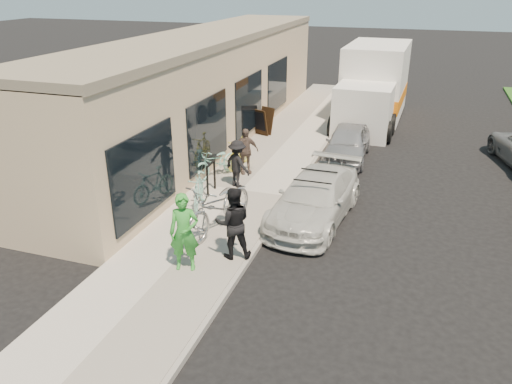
# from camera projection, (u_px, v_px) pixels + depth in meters

# --- Properties ---
(ground) EXTENTS (120.00, 120.00, 0.00)m
(ground) POSITION_uv_depth(u_px,v_px,m) (275.00, 251.00, 12.24)
(ground) COLOR black
(ground) RESTS_ON ground
(sidewalk) EXTENTS (3.00, 34.00, 0.15)m
(sidewalk) POSITION_uv_depth(u_px,v_px,m) (241.00, 192.00, 15.41)
(sidewalk) COLOR #B3ACA1
(sidewalk) RESTS_ON ground
(curb) EXTENTS (0.12, 34.00, 0.13)m
(curb) POSITION_uv_depth(u_px,v_px,m) (289.00, 199.00, 14.96)
(curb) COLOR gray
(curb) RESTS_ON ground
(storefront) EXTENTS (3.60, 20.00, 4.22)m
(storefront) POSITION_uv_depth(u_px,v_px,m) (207.00, 88.00, 19.88)
(storefront) COLOR tan
(storefront) RESTS_ON ground
(bike_rack) EXTENTS (0.10, 0.68, 0.96)m
(bike_rack) POSITION_uv_depth(u_px,v_px,m) (211.00, 175.00, 14.97)
(bike_rack) COLOR black
(bike_rack) RESTS_ON sidewalk
(sandwich_board) EXTENTS (0.88, 0.88, 1.09)m
(sandwich_board) POSITION_uv_depth(u_px,v_px,m) (263.00, 121.00, 20.55)
(sandwich_board) COLOR black
(sandwich_board) RESTS_ON sidewalk
(sedan_white) EXTENTS (2.20, 4.56, 1.32)m
(sedan_white) POSITION_uv_depth(u_px,v_px,m) (315.00, 198.00, 13.61)
(sedan_white) COLOR silver
(sedan_white) RESTS_ON ground
(sedan_silver) EXTENTS (1.58, 3.70, 1.25)m
(sedan_silver) POSITION_uv_depth(u_px,v_px,m) (347.00, 143.00, 18.19)
(sedan_silver) COLOR #A0A0A5
(sedan_silver) RESTS_ON ground
(moving_truck) EXTENTS (2.74, 6.98, 3.40)m
(moving_truck) POSITION_uv_depth(u_px,v_px,m) (373.00, 88.00, 22.83)
(moving_truck) COLOR white
(moving_truck) RESTS_ON ground
(tandem_bike) EXTENTS (1.52, 2.77, 1.38)m
(tandem_bike) POSITION_uv_depth(u_px,v_px,m) (219.00, 207.00, 12.62)
(tandem_bike) COLOR #B4B4B6
(tandem_bike) RESTS_ON sidewalk
(woman_rider) EXTENTS (0.76, 0.61, 1.80)m
(woman_rider) POSITION_uv_depth(u_px,v_px,m) (184.00, 232.00, 10.90)
(woman_rider) COLOR green
(woman_rider) RESTS_ON sidewalk
(man_standing) EXTENTS (1.04, 0.95, 1.73)m
(man_standing) POSITION_uv_depth(u_px,v_px,m) (233.00, 223.00, 11.40)
(man_standing) COLOR black
(man_standing) RESTS_ON sidewalk
(cruiser_bike_a) EXTENTS (0.88, 1.66, 0.96)m
(cruiser_bike_a) POSITION_uv_depth(u_px,v_px,m) (199.00, 190.00, 14.11)
(cruiser_bike_a) COLOR #85C6B5
(cruiser_bike_a) RESTS_ON sidewalk
(cruiser_bike_b) EXTENTS (1.39, 2.05, 1.02)m
(cruiser_bike_b) POSITION_uv_depth(u_px,v_px,m) (216.00, 162.00, 16.21)
(cruiser_bike_b) COLOR #85C6B5
(cruiser_bike_b) RESTS_ON sidewalk
(cruiser_bike_c) EXTENTS (0.65, 1.73, 1.02)m
(cruiser_bike_c) POSITION_uv_depth(u_px,v_px,m) (240.00, 153.00, 17.07)
(cruiser_bike_c) COLOR gold
(cruiser_bike_c) RESTS_ON sidewalk
(bystander_a) EXTENTS (1.11, 0.93, 1.49)m
(bystander_a) POSITION_uv_depth(u_px,v_px,m) (237.00, 164.00, 15.37)
(bystander_a) COLOR black
(bystander_a) RESTS_ON sidewalk
(bystander_b) EXTENTS (0.95, 0.82, 1.53)m
(bystander_b) POSITION_uv_depth(u_px,v_px,m) (245.00, 151.00, 16.41)
(bystander_b) COLOR brown
(bystander_b) RESTS_ON sidewalk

